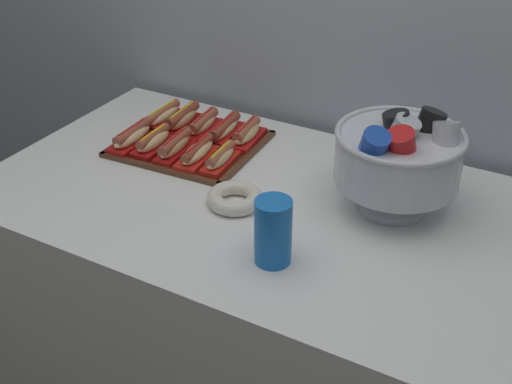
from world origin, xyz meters
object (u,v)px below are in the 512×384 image
hot_dog_0 (132,137)px  cup_stack (273,232)px  hot_dog_8 (225,129)px  hot_dog_2 (175,146)px  hot_dog_3 (197,153)px  hot_dog_5 (162,116)px  punch_bowl (400,155)px  hot_dog_6 (183,119)px  buffet_table (264,302)px  donut (235,198)px  hot_dog_7 (203,124)px  hot_dog_9 (247,134)px  hot_dog_4 (220,158)px  hot_dog_1 (153,142)px  serving_tray (190,144)px

hot_dog_0 → cup_stack: size_ratio=1.12×
hot_dog_8 → hot_dog_0: bearing=-140.7°
hot_dog_2 → hot_dog_3: hot_dog_2 is taller
hot_dog_0 → hot_dog_5: size_ratio=1.02×
punch_bowl → hot_dog_6: bearing=171.0°
buffet_table → donut: 0.39m
hot_dog_0 → hot_dog_2: bearing=3.1°
hot_dog_7 → punch_bowl: punch_bowl is taller
hot_dog_6 → hot_dog_9: size_ratio=1.03×
hot_dog_6 → donut: hot_dog_6 is taller
hot_dog_4 → hot_dog_6: hot_dog_6 is taller
buffet_table → punch_bowl: (0.31, 0.11, 0.52)m
hot_dog_1 → hot_dog_3: hot_dog_1 is taller
hot_dog_9 → hot_dog_5: bearing=-176.9°
hot_dog_1 → hot_dog_7: (0.07, 0.17, -0.00)m
hot_dog_8 → punch_bowl: size_ratio=0.55×
serving_tray → cup_stack: size_ratio=2.64×
hot_dog_1 → cup_stack: cup_stack is taller
hot_dog_8 → donut: (0.22, -0.30, -0.01)m
hot_dog_3 → hot_dog_4: 0.08m
hot_dog_2 → hot_dog_7: bearing=93.1°
buffet_table → hot_dog_1: hot_dog_1 is taller
hot_dog_1 → punch_bowl: 0.74m
hot_dog_0 → hot_dog_5: bearing=93.1°
punch_bowl → serving_tray: bearing=176.7°
hot_dog_3 → cup_stack: bearing=-36.8°
buffet_table → hot_dog_5: hot_dog_5 is taller
serving_tray → hot_dog_5: 0.17m
hot_dog_4 → hot_dog_5: bearing=154.3°
punch_bowl → cup_stack: size_ratio=2.02×
serving_tray → hot_dog_3: hot_dog_3 is taller
buffet_table → donut: donut is taller
hot_dog_3 → hot_dog_6: size_ratio=1.01×
hot_dog_5 → hot_dog_8: 0.23m
hot_dog_2 → hot_dog_6: size_ratio=0.97×
punch_bowl → cup_stack: (-0.17, -0.34, -0.08)m
hot_dog_3 → hot_dog_6: bearing=135.4°
hot_dog_5 → donut: bearing=-33.6°
serving_tray → hot_dog_6: size_ratio=2.44×
serving_tray → punch_bowl: (0.65, -0.04, 0.15)m
hot_dog_1 → hot_dog_7: same height
hot_dog_9 → hot_dog_1: bearing=-140.7°
hot_dog_0 → hot_dog_8: (0.22, 0.18, -0.00)m
hot_dog_0 → punch_bowl: bearing=3.8°
hot_dog_5 → hot_dog_7: size_ratio=1.06×
hot_dog_5 → hot_dog_3: bearing=-33.2°
hot_dog_5 → hot_dog_1: bearing=-62.5°
hot_dog_3 → punch_bowl: 0.59m
hot_dog_5 → punch_bowl: punch_bowl is taller
hot_dog_8 → hot_dog_9: (0.07, 0.00, 0.00)m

